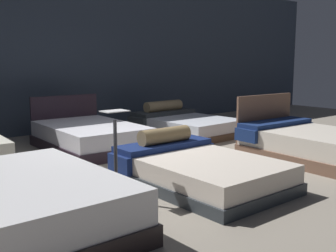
# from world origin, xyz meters

# --- Properties ---
(ground_plane) EXTENTS (18.00, 18.00, 0.02)m
(ground_plane) POSITION_xyz_m (0.00, 0.00, -0.01)
(ground_plane) COLOR gray
(showroom_back_wall) EXTENTS (18.00, 0.06, 3.50)m
(showroom_back_wall) POSITION_xyz_m (0.00, 3.52, 1.75)
(showroom_back_wall) COLOR #333D4C
(showroom_back_wall) RESTS_ON ground_plane
(bed_0) EXTENTS (1.65, 2.15, 0.51)m
(bed_0) POSITION_xyz_m (-2.28, -1.34, 0.25)
(bed_0) COLOR black
(bed_0) RESTS_ON ground_plane
(bed_1) EXTENTS (1.53, 2.07, 0.65)m
(bed_1) POSITION_xyz_m (-0.01, -1.29, 0.20)
(bed_1) COLOR #2E3439
(bed_1) RESTS_ON ground_plane
(bed_2) EXTENTS (1.57, 2.03, 0.97)m
(bed_2) POSITION_xyz_m (2.33, -1.37, 0.25)
(bed_2) COLOR brown
(bed_2) RESTS_ON ground_plane
(bed_4) EXTENTS (1.51, 2.20, 0.89)m
(bed_4) POSITION_xyz_m (-0.05, 1.48, 0.23)
(bed_4) COLOR black
(bed_4) RESTS_ON ground_plane
(bed_5) EXTENTS (1.66, 2.19, 0.66)m
(bed_5) POSITION_xyz_m (2.25, 1.56, 0.21)
(bed_5) COLOR brown
(bed_5) RESTS_ON ground_plane
(price_sign) EXTENTS (0.28, 0.24, 1.03)m
(price_sign) POSITION_xyz_m (-1.14, -1.15, 0.40)
(price_sign) COLOR #3F3F44
(price_sign) RESTS_ON ground_plane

